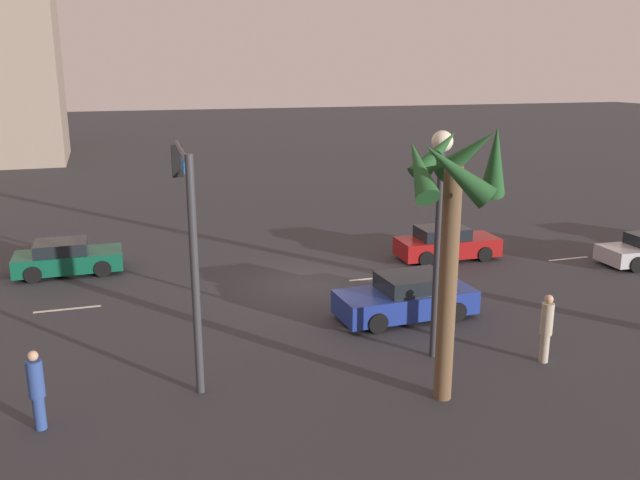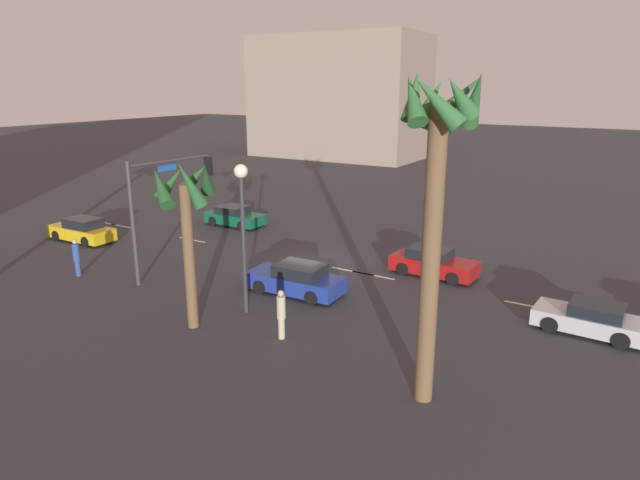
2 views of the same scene
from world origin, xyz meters
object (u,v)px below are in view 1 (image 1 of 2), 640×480
pedestrian_1 (546,326)px  palm_tree_0 (453,200)px  pedestrian_0 (37,388)px  car_1 (67,258)px  car_2 (446,244)px  car_3 (407,298)px  streetlamp (439,203)px  traffic_signal (187,217)px

pedestrian_1 → palm_tree_0: palm_tree_0 is taller
pedestrian_0 → pedestrian_1: 12.83m
car_1 → pedestrian_0: bearing=90.1°
car_2 → car_3: size_ratio=0.96×
car_2 → streetlamp: bearing=59.9°
car_3 → pedestrian_1: pedestrian_1 is taller
car_2 → traffic_signal: bearing=31.2°
car_1 → palm_tree_0: palm_tree_0 is taller
car_3 → pedestrian_1: 4.73m
car_3 → streetlamp: bearing=79.1°
car_3 → streetlamp: size_ratio=0.72×
car_3 → pedestrian_0: bearing=19.4°
streetlamp → pedestrian_1: 4.49m
palm_tree_0 → streetlamp: bearing=-110.7°
traffic_signal → palm_tree_0: (-5.55, 3.93, 0.86)m
palm_tree_0 → pedestrian_1: bearing=-164.6°
streetlamp → palm_tree_0: palm_tree_0 is taller
palm_tree_0 → car_1: bearing=-55.5°
car_3 → palm_tree_0: palm_tree_0 is taller
streetlamp → pedestrian_0: streetlamp is taller
pedestrian_1 → traffic_signal: bearing=-17.9°
car_1 → traffic_signal: 10.81m
car_2 → car_1: bearing=-10.0°
car_3 → traffic_signal: 7.84m
traffic_signal → streetlamp: (-6.39, 1.70, 0.32)m
pedestrian_1 → palm_tree_0: size_ratio=0.29×
car_1 → car_2: car_2 is taller
car_3 → streetlamp: streetlamp is taller
car_3 → pedestrian_0: size_ratio=2.40×
car_2 → car_3: car_3 is taller
car_2 → traffic_signal: size_ratio=0.73×
car_1 → pedestrian_0: pedestrian_0 is taller
car_1 → streetlamp: (-10.11, 11.25, 3.76)m
streetlamp → pedestrian_1: (-2.73, 1.25, -3.34)m
pedestrian_1 → palm_tree_0: 5.37m
streetlamp → palm_tree_0: bearing=69.3°
streetlamp → palm_tree_0: 2.45m
pedestrian_0 → palm_tree_0: size_ratio=0.28×
car_1 → car_3: car_3 is taller
pedestrian_1 → streetlamp: bearing=-24.6°
car_1 → car_3: (-10.67, 8.31, 0.04)m
car_2 → streetlamp: 10.62m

